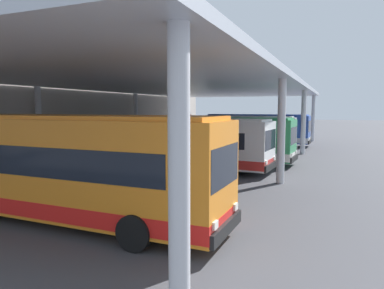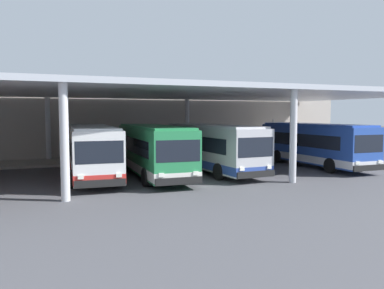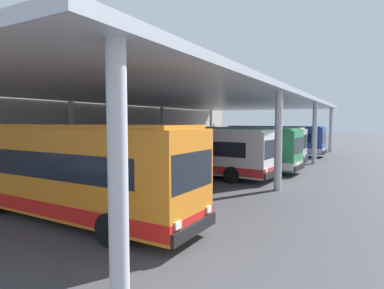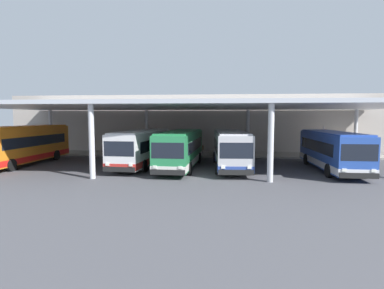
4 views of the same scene
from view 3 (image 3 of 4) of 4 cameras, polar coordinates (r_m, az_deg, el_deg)
ground_plane at (r=24.47m, az=12.87°, el=-4.62°), size 200.00×200.00×0.00m
platform_kerb at (r=29.94m, az=-9.25°, el=-2.81°), size 42.00×4.50×0.18m
station_building_facade at (r=31.85m, az=-13.91°, el=3.83°), size 48.00×1.60×7.15m
canopy_shelter at (r=26.33m, az=1.41°, el=7.69°), size 40.00×17.00×5.55m
bus_nearest_bay at (r=13.06m, az=-21.62°, el=-4.24°), size 2.83×11.36×3.57m
bus_second_bay at (r=21.79m, az=0.95°, el=-1.19°), size 3.27×10.68×3.17m
bus_middle_bay at (r=24.68m, az=6.66°, el=-0.59°), size 3.09×10.64×3.17m
bus_far_bay at (r=28.75m, az=9.18°, el=0.05°), size 3.03×10.63×3.17m
bus_departing at (r=36.43m, az=14.35°, el=0.82°), size 2.90×10.59×3.17m
bench_waiting at (r=29.97m, az=-9.27°, el=-1.70°), size 1.80×0.45×0.92m
trash_bin at (r=32.55m, az=-5.13°, el=-1.18°), size 0.52×0.52×0.98m
banner_sign at (r=41.30m, az=3.86°, el=1.77°), size 0.70×0.12×3.20m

